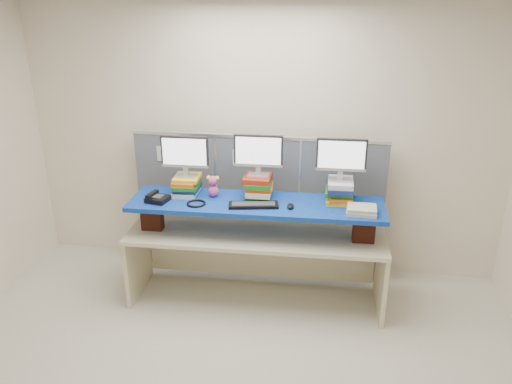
% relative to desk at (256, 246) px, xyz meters
% --- Properties ---
extents(room, '(5.00, 4.00, 2.80)m').
position_rel_desk_xyz_m(room, '(-0.07, -1.22, 0.81)').
color(room, '#EFDEC5').
rests_on(room, ground).
extents(cubicle_partition, '(2.60, 0.06, 1.53)m').
position_rel_desk_xyz_m(cubicle_partition, '(-0.07, 0.56, 0.18)').
color(cubicle_partition, '#4E535C').
rests_on(cubicle_partition, ground).
extents(desk, '(2.45, 0.79, 0.74)m').
position_rel_desk_xyz_m(desk, '(0.00, 0.00, 0.00)').
color(desk, beige).
rests_on(desk, ground).
extents(brick_pier_left, '(0.20, 0.11, 0.27)m').
position_rel_desk_xyz_m(brick_pier_left, '(-0.99, -0.08, 0.28)').
color(brick_pier_left, maroon).
rests_on(brick_pier_left, desk).
extents(brick_pier_right, '(0.20, 0.11, 0.27)m').
position_rel_desk_xyz_m(brick_pier_right, '(0.99, -0.02, 0.28)').
color(brick_pier_right, maroon).
rests_on(brick_pier_right, desk).
extents(blue_board, '(2.36, 0.66, 0.04)m').
position_rel_desk_xyz_m(blue_board, '(-0.00, -0.00, 0.44)').
color(blue_board, navy).
rests_on(blue_board, brick_pier_left).
extents(book_stack_left, '(0.26, 0.31, 0.18)m').
position_rel_desk_xyz_m(book_stack_left, '(-0.69, 0.10, 0.55)').
color(book_stack_left, silver).
rests_on(book_stack_left, blue_board).
extents(book_stack_center, '(0.27, 0.31, 0.21)m').
position_rel_desk_xyz_m(book_stack_center, '(0.01, 0.12, 0.57)').
color(book_stack_center, '#1B681C').
rests_on(book_stack_center, blue_board).
extents(book_stack_right, '(0.25, 0.32, 0.21)m').
position_rel_desk_xyz_m(book_stack_right, '(0.75, 0.14, 0.56)').
color(book_stack_right, gold).
rests_on(book_stack_right, blue_board).
extents(monitor_left, '(0.45, 0.13, 0.39)m').
position_rel_desk_xyz_m(monitor_left, '(-0.69, 0.10, 0.86)').
color(monitor_left, '#B0B0B6').
rests_on(monitor_left, book_stack_left).
extents(monitor_center, '(0.45, 0.13, 0.39)m').
position_rel_desk_xyz_m(monitor_center, '(0.00, 0.12, 0.90)').
color(monitor_center, '#B0B0B6').
rests_on(monitor_center, book_stack_center).
extents(monitor_right, '(0.45, 0.13, 0.39)m').
position_rel_desk_xyz_m(monitor_right, '(0.75, 0.14, 0.89)').
color(monitor_right, '#B0B0B6').
rests_on(monitor_right, book_stack_right).
extents(keyboard, '(0.47, 0.23, 0.03)m').
position_rel_desk_xyz_m(keyboard, '(-0.01, -0.10, 0.47)').
color(keyboard, black).
rests_on(keyboard, blue_board).
extents(mouse, '(0.09, 0.12, 0.03)m').
position_rel_desk_xyz_m(mouse, '(0.33, -0.08, 0.48)').
color(mouse, black).
rests_on(mouse, blue_board).
extents(desk_phone, '(0.22, 0.20, 0.08)m').
position_rel_desk_xyz_m(desk_phone, '(-0.91, -0.13, 0.49)').
color(desk_phone, black).
rests_on(desk_phone, blue_board).
extents(headset, '(0.21, 0.21, 0.02)m').
position_rel_desk_xyz_m(headset, '(-0.53, -0.14, 0.47)').
color(headset, black).
rests_on(headset, blue_board).
extents(plush_toy, '(0.12, 0.09, 0.21)m').
position_rel_desk_xyz_m(plush_toy, '(-0.42, 0.07, 0.57)').
color(plush_toy, '#CE4E8E').
rests_on(plush_toy, blue_board).
extents(binder_stack, '(0.26, 0.21, 0.06)m').
position_rel_desk_xyz_m(binder_stack, '(0.95, -0.10, 0.49)').
color(binder_stack, beige).
rests_on(binder_stack, blue_board).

